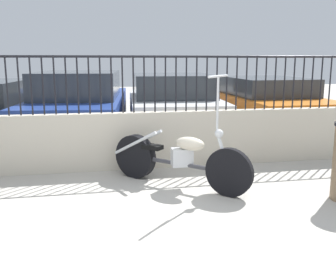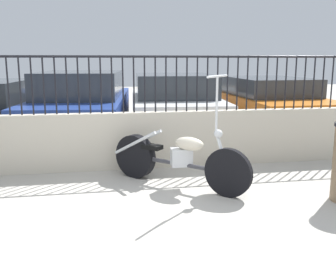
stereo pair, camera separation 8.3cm
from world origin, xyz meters
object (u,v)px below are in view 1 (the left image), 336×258
car_white (171,103)px  car_orange (261,103)px  car_blue (81,105)px  motorcycle_dark_grey (172,158)px

car_white → car_orange: size_ratio=0.95×
car_blue → car_orange: (4.23, 0.14, -0.06)m
car_blue → car_white: car_blue is taller
motorcycle_dark_grey → car_white: (0.71, 3.69, 0.31)m
car_blue → car_white: (2.06, 0.31, -0.03)m
motorcycle_dark_grey → car_orange: bearing=93.4°
motorcycle_dark_grey → car_blue: size_ratio=0.34×
motorcycle_dark_grey → car_blue: motorcycle_dark_grey is taller
car_blue → car_orange: 4.23m
motorcycle_dark_grey → car_orange: (2.87, 3.52, 0.28)m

